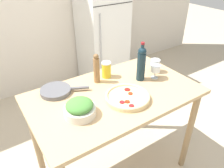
{
  "coord_description": "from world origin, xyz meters",
  "views": [
    {
      "loc": [
        -0.8,
        -1.16,
        1.88
      ],
      "look_at": [
        0.0,
        0.04,
        0.98
      ],
      "focal_mm": 35.0,
      "sensor_mm": 36.0,
      "label": 1
    }
  ],
  "objects_px": {
    "wine_glass_near": "(156,69)",
    "pepper_mill": "(97,69)",
    "salt_canister": "(106,70)",
    "wine_bottle": "(141,63)",
    "homemade_pizza": "(127,97)",
    "wine_glass_far": "(155,63)",
    "salad_bowl": "(80,108)",
    "refrigerator": "(102,28)",
    "cast_iron_skillet": "(56,91)"
  },
  "relations": [
    {
      "from": "cast_iron_skillet",
      "to": "homemade_pizza",
      "type": "bearing_deg",
      "value": -42.78
    },
    {
      "from": "wine_glass_near",
      "to": "pepper_mill",
      "type": "relative_size",
      "value": 0.47
    },
    {
      "from": "pepper_mill",
      "to": "homemade_pizza",
      "type": "distance_m",
      "value": 0.36
    },
    {
      "from": "wine_glass_near",
      "to": "wine_glass_far",
      "type": "distance_m",
      "value": 0.11
    },
    {
      "from": "refrigerator",
      "to": "homemade_pizza",
      "type": "xyz_separation_m",
      "value": [
        -0.82,
        -1.7,
        0.06
      ]
    },
    {
      "from": "pepper_mill",
      "to": "salt_canister",
      "type": "distance_m",
      "value": 0.13
    },
    {
      "from": "homemade_pizza",
      "to": "cast_iron_skillet",
      "type": "relative_size",
      "value": 0.94
    },
    {
      "from": "refrigerator",
      "to": "wine_glass_far",
      "type": "relative_size",
      "value": 14.52
    },
    {
      "from": "wine_bottle",
      "to": "wine_glass_near",
      "type": "xyz_separation_m",
      "value": [
        0.12,
        -0.05,
        -0.07
      ]
    },
    {
      "from": "cast_iron_skillet",
      "to": "pepper_mill",
      "type": "bearing_deg",
      "value": -5.98
    },
    {
      "from": "wine_glass_far",
      "to": "pepper_mill",
      "type": "relative_size",
      "value": 0.47
    },
    {
      "from": "wine_glass_far",
      "to": "homemade_pizza",
      "type": "distance_m",
      "value": 0.51
    },
    {
      "from": "homemade_pizza",
      "to": "salt_canister",
      "type": "relative_size",
      "value": 2.4
    },
    {
      "from": "salad_bowl",
      "to": "cast_iron_skillet",
      "type": "relative_size",
      "value": 0.6
    },
    {
      "from": "wine_bottle",
      "to": "wine_glass_far",
      "type": "bearing_deg",
      "value": 9.68
    },
    {
      "from": "salt_canister",
      "to": "pepper_mill",
      "type": "bearing_deg",
      "value": -165.9
    },
    {
      "from": "wine_glass_near",
      "to": "homemade_pizza",
      "type": "xyz_separation_m",
      "value": [
        -0.39,
        -0.12,
        -0.07
      ]
    },
    {
      "from": "refrigerator",
      "to": "homemade_pizza",
      "type": "height_order",
      "value": "refrigerator"
    },
    {
      "from": "homemade_pizza",
      "to": "salt_canister",
      "type": "bearing_deg",
      "value": 82.23
    },
    {
      "from": "wine_glass_far",
      "to": "salad_bowl",
      "type": "relative_size",
      "value": 0.56
    },
    {
      "from": "salt_canister",
      "to": "salad_bowl",
      "type": "bearing_deg",
      "value": -141.51
    },
    {
      "from": "pepper_mill",
      "to": "cast_iron_skillet",
      "type": "bearing_deg",
      "value": 174.02
    },
    {
      "from": "wine_bottle",
      "to": "salt_canister",
      "type": "distance_m",
      "value": 0.31
    },
    {
      "from": "pepper_mill",
      "to": "salad_bowl",
      "type": "relative_size",
      "value": 1.18
    },
    {
      "from": "wine_glass_near",
      "to": "salad_bowl",
      "type": "height_order",
      "value": "wine_glass_near"
    },
    {
      "from": "salad_bowl",
      "to": "homemade_pizza",
      "type": "xyz_separation_m",
      "value": [
        0.38,
        -0.03,
        -0.04
      ]
    },
    {
      "from": "homemade_pizza",
      "to": "refrigerator",
      "type": "bearing_deg",
      "value": 64.24
    },
    {
      "from": "wine_glass_far",
      "to": "pepper_mill",
      "type": "distance_m",
      "value": 0.55
    },
    {
      "from": "wine_glass_near",
      "to": "cast_iron_skillet",
      "type": "relative_size",
      "value": 0.34
    },
    {
      "from": "wine_bottle",
      "to": "cast_iron_skillet",
      "type": "relative_size",
      "value": 0.93
    },
    {
      "from": "salad_bowl",
      "to": "salt_canister",
      "type": "distance_m",
      "value": 0.54
    },
    {
      "from": "wine_bottle",
      "to": "salad_bowl",
      "type": "relative_size",
      "value": 1.55
    },
    {
      "from": "pepper_mill",
      "to": "salad_bowl",
      "type": "height_order",
      "value": "pepper_mill"
    },
    {
      "from": "refrigerator",
      "to": "wine_bottle",
      "type": "height_order",
      "value": "refrigerator"
    },
    {
      "from": "refrigerator",
      "to": "homemade_pizza",
      "type": "distance_m",
      "value": 1.89
    },
    {
      "from": "homemade_pizza",
      "to": "salt_canister",
      "type": "xyz_separation_m",
      "value": [
        0.05,
        0.37,
        0.05
      ]
    },
    {
      "from": "pepper_mill",
      "to": "salt_canister",
      "type": "bearing_deg",
      "value": 14.1
    },
    {
      "from": "salt_canister",
      "to": "cast_iron_skillet",
      "type": "distance_m",
      "value": 0.46
    },
    {
      "from": "wine_bottle",
      "to": "homemade_pizza",
      "type": "relative_size",
      "value": 1.0
    },
    {
      "from": "pepper_mill",
      "to": "cast_iron_skillet",
      "type": "distance_m",
      "value": 0.37
    },
    {
      "from": "salad_bowl",
      "to": "homemade_pizza",
      "type": "bearing_deg",
      "value": -4.9
    },
    {
      "from": "wine_glass_far",
      "to": "pepper_mill",
      "type": "bearing_deg",
      "value": 165.44
    },
    {
      "from": "refrigerator",
      "to": "wine_bottle",
      "type": "xyz_separation_m",
      "value": [
        -0.55,
        -1.53,
        0.2
      ]
    },
    {
      "from": "pepper_mill",
      "to": "salt_canister",
      "type": "xyz_separation_m",
      "value": [
        0.11,
        0.03,
        -0.05
      ]
    },
    {
      "from": "refrigerator",
      "to": "cast_iron_skillet",
      "type": "distance_m",
      "value": 1.81
    },
    {
      "from": "wine_glass_near",
      "to": "homemade_pizza",
      "type": "distance_m",
      "value": 0.41
    },
    {
      "from": "wine_glass_far",
      "to": "salad_bowl",
      "type": "xyz_separation_m",
      "value": [
        -0.84,
        -0.17,
        -0.03
      ]
    },
    {
      "from": "wine_bottle",
      "to": "homemade_pizza",
      "type": "xyz_separation_m",
      "value": [
        -0.27,
        -0.17,
        -0.14
      ]
    },
    {
      "from": "wine_glass_far",
      "to": "pepper_mill",
      "type": "height_order",
      "value": "pepper_mill"
    },
    {
      "from": "pepper_mill",
      "to": "homemade_pizza",
      "type": "relative_size",
      "value": 0.76
    }
  ]
}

